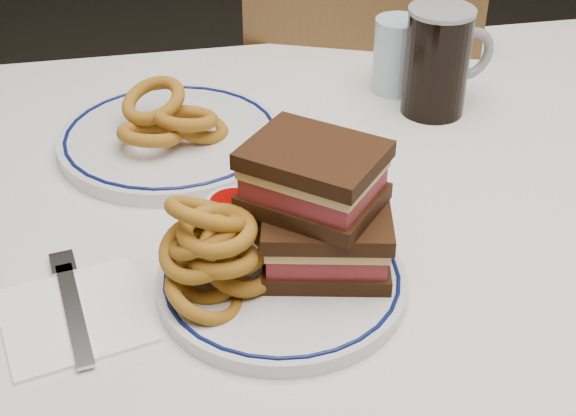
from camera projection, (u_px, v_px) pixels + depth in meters
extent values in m
cube|color=silver|center=(370.00, 180.00, 1.03)|extent=(1.26, 0.86, 0.03)
cylinder|color=#4B2D18|center=(14.00, 292.00, 1.43)|extent=(0.06, 0.06, 0.71)
cylinder|color=#4B2D18|center=(571.00, 223.00, 1.61)|extent=(0.06, 0.06, 0.71)
cube|color=silver|center=(300.00, 94.00, 1.43)|extent=(1.26, 0.01, 0.17)
cube|color=#4B2D18|center=(362.00, 167.00, 1.69)|extent=(0.52, 0.52, 0.04)
cylinder|color=#4B2D18|center=(436.00, 214.00, 1.92)|extent=(0.03, 0.03, 0.39)
cylinder|color=#4B2D18|center=(429.00, 306.00, 1.64)|extent=(0.03, 0.03, 0.39)
cylinder|color=#4B2D18|center=(297.00, 199.00, 1.97)|extent=(0.03, 0.03, 0.39)
cylinder|color=#4B2D18|center=(267.00, 286.00, 1.69)|extent=(0.03, 0.03, 0.39)
cube|color=#4B2D18|center=(357.00, 105.00, 1.41)|extent=(0.38, 0.18, 0.43)
cylinder|color=silver|center=(282.00, 282.00, 0.82)|extent=(0.26, 0.26, 0.02)
torus|color=#0A144E|center=(282.00, 275.00, 0.82)|extent=(0.24, 0.24, 0.00)
cube|color=black|center=(326.00, 258.00, 0.83)|extent=(0.15, 0.13, 0.02)
cube|color=maroon|center=(326.00, 243.00, 0.82)|extent=(0.14, 0.12, 0.02)
cube|color=#DEB763|center=(326.00, 231.00, 0.81)|extent=(0.14, 0.12, 0.01)
cube|color=black|center=(327.00, 219.00, 0.80)|extent=(0.15, 0.13, 0.02)
cube|color=black|center=(313.00, 198.00, 0.80)|extent=(0.16, 0.16, 0.02)
cube|color=maroon|center=(313.00, 181.00, 0.79)|extent=(0.15, 0.15, 0.02)
cube|color=#DEB763|center=(314.00, 167.00, 0.78)|extent=(0.16, 0.15, 0.01)
cube|color=black|center=(314.00, 155.00, 0.77)|extent=(0.16, 0.16, 0.02)
torus|color=brown|center=(205.00, 293.00, 0.78)|extent=(0.08, 0.08, 0.05)
torus|color=brown|center=(209.00, 269.00, 0.80)|extent=(0.09, 0.08, 0.06)
torus|color=brown|center=(239.00, 257.00, 0.80)|extent=(0.10, 0.09, 0.08)
torus|color=brown|center=(236.00, 243.00, 0.80)|extent=(0.09, 0.08, 0.07)
torus|color=brown|center=(223.00, 258.00, 0.77)|extent=(0.07, 0.07, 0.03)
torus|color=brown|center=(199.00, 247.00, 0.77)|extent=(0.09, 0.08, 0.06)
torus|color=brown|center=(205.00, 236.00, 0.78)|extent=(0.09, 0.08, 0.07)
torus|color=brown|center=(217.00, 230.00, 0.77)|extent=(0.08, 0.08, 0.02)
torus|color=brown|center=(207.00, 214.00, 0.77)|extent=(0.09, 0.08, 0.07)
cylinder|color=silver|center=(234.00, 215.00, 0.88)|extent=(0.06, 0.06, 0.04)
cylinder|color=#820402|center=(234.00, 206.00, 0.87)|extent=(0.05, 0.05, 0.01)
cylinder|color=black|center=(437.00, 63.00, 1.11)|extent=(0.09, 0.09, 0.15)
cylinder|color=gray|center=(442.00, 11.00, 1.07)|extent=(0.09, 0.09, 0.01)
torus|color=gray|center=(469.00, 54.00, 1.13)|extent=(0.08, 0.03, 0.08)
cylinder|color=#A9C7DB|center=(397.00, 56.00, 1.18)|extent=(0.07, 0.07, 0.11)
cylinder|color=silver|center=(171.00, 140.00, 1.07)|extent=(0.30, 0.30, 0.02)
torus|color=#0A144E|center=(171.00, 133.00, 1.06)|extent=(0.28, 0.28, 0.01)
torus|color=brown|center=(195.00, 125.00, 1.06)|extent=(0.10, 0.10, 0.05)
torus|color=brown|center=(150.00, 134.00, 1.02)|extent=(0.09, 0.09, 0.05)
torus|color=brown|center=(186.00, 118.00, 1.03)|extent=(0.09, 0.09, 0.05)
torus|color=brown|center=(153.00, 100.00, 1.05)|extent=(0.09, 0.09, 0.06)
cube|color=white|center=(75.00, 316.00, 0.79)|extent=(0.17, 0.17, 0.00)
cube|color=#B3B3B8|center=(74.00, 313.00, 0.79)|extent=(0.04, 0.16, 0.00)
cube|color=#B3B3B8|center=(63.00, 263.00, 0.85)|extent=(0.03, 0.04, 0.00)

